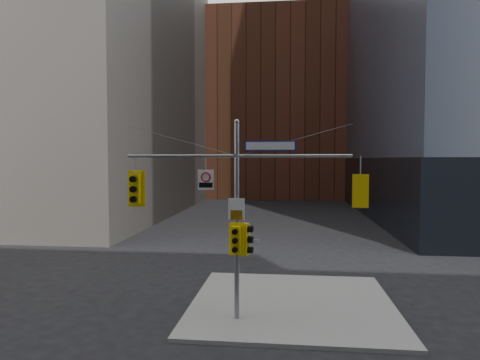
% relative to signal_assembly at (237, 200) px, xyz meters
% --- Properties ---
extents(ground, '(160.00, 160.00, 0.00)m').
position_rel_signal_assembly_xyz_m(ground, '(0.00, -1.99, -4.42)').
color(ground, black).
rests_on(ground, ground).
extents(sidewalk_corner, '(8.00, 8.00, 0.15)m').
position_rel_signal_assembly_xyz_m(sidewalk_corner, '(2.00, 2.01, -4.34)').
color(sidewalk_corner, gray).
rests_on(sidewalk_corner, ground).
extents(brick_midrise, '(26.00, 20.00, 28.00)m').
position_rel_signal_assembly_xyz_m(brick_midrise, '(0.00, 56.01, 9.58)').
color(brick_midrise, brown).
rests_on(brick_midrise, ground).
extents(signal_assembly, '(8.00, 0.80, 7.30)m').
position_rel_signal_assembly_xyz_m(signal_assembly, '(0.00, 0.00, 0.00)').
color(signal_assembly, gray).
rests_on(signal_assembly, ground).
extents(traffic_light_west_arm, '(0.64, 0.51, 1.35)m').
position_rel_signal_assembly_xyz_m(traffic_light_west_arm, '(-3.75, 0.01, 0.38)').
color(traffic_light_west_arm, yellow).
rests_on(traffic_light_west_arm, ground).
extents(traffic_light_east_arm, '(0.55, 0.47, 1.15)m').
position_rel_signal_assembly_xyz_m(traffic_light_east_arm, '(4.28, 0.00, 0.38)').
color(traffic_light_east_arm, yellow).
rests_on(traffic_light_east_arm, ground).
extents(traffic_light_pole_side, '(0.49, 0.41, 1.13)m').
position_rel_signal_assembly_xyz_m(traffic_light_pole_side, '(0.33, -0.00, -1.39)').
color(traffic_light_pole_side, yellow).
rests_on(traffic_light_pole_side, ground).
extents(traffic_light_pole_front, '(0.56, 0.45, 1.17)m').
position_rel_signal_assembly_xyz_m(traffic_light_pole_front, '(0.00, -0.27, -1.36)').
color(traffic_light_pole_front, yellow).
rests_on(traffic_light_pole_front, ground).
extents(street_sign_blade, '(1.81, 0.06, 0.35)m').
position_rel_signal_assembly_xyz_m(street_sign_blade, '(1.18, 0.00, 1.93)').
color(street_sign_blade, navy).
rests_on(street_sign_blade, ground).
extents(regulatory_sign_arm, '(0.58, 0.07, 0.72)m').
position_rel_signal_assembly_xyz_m(regulatory_sign_arm, '(-1.12, -0.02, 0.76)').
color(regulatory_sign_arm, silver).
rests_on(regulatory_sign_arm, ground).
extents(regulatory_sign_pole, '(0.58, 0.07, 0.76)m').
position_rel_signal_assembly_xyz_m(regulatory_sign_pole, '(0.00, -0.11, -0.31)').
color(regulatory_sign_pole, silver).
rests_on(regulatory_sign_pole, ground).
extents(street_blade_ew, '(0.76, 0.08, 0.15)m').
position_rel_signal_assembly_xyz_m(street_blade_ew, '(0.45, 0.01, -1.47)').
color(street_blade_ew, silver).
rests_on(street_blade_ew, ground).
extents(street_blade_ns, '(0.03, 0.78, 0.16)m').
position_rel_signal_assembly_xyz_m(street_blade_ns, '(0.00, 0.46, -1.55)').
color(street_blade_ns, '#145926').
rests_on(street_blade_ns, ground).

